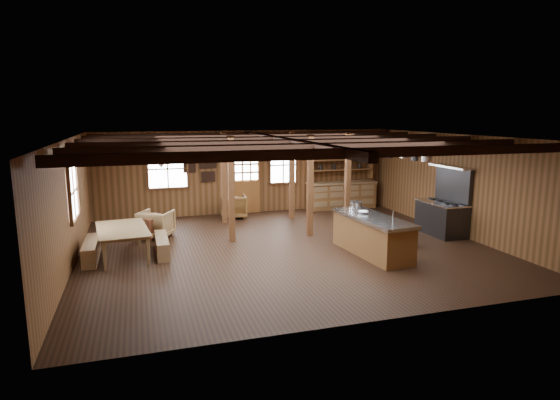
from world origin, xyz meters
The scene contains 22 objects.
room centered at (0.00, 0.00, 1.40)m, with size 10.04×9.04×2.84m.
ceiling_joists centered at (0.00, 0.18, 2.68)m, with size 9.80×8.82×0.18m.
timber_posts centered at (0.52, 2.08, 1.40)m, with size 3.95×2.35×2.80m.
back_door centered at (0.00, 4.45, 0.88)m, with size 1.02×0.08×2.15m.
window_back_left centered at (-2.60, 4.46, 1.60)m, with size 1.32×0.06×1.32m.
window_back_right centered at (1.30, 4.46, 1.60)m, with size 1.02×0.06×1.32m.
window_left centered at (-4.96, 0.50, 1.60)m, with size 0.14×1.24×1.32m.
notice_boards centered at (-1.50, 4.46, 1.64)m, with size 1.08×0.03×0.90m.
back_counter centered at (3.40, 4.20, 0.60)m, with size 2.55×0.60×2.45m.
pendant_lamps centered at (-2.25, 1.00, 2.25)m, with size 1.86×2.36×0.66m.
pot_rack centered at (3.28, 0.37, 2.26)m, with size 0.38×3.00×0.45m.
kitchen_island centered at (1.80, -1.13, 0.48)m, with size 1.10×2.57×1.20m.
step_stool centered at (3.00, -0.79, 0.21)m, with size 0.47×0.33×0.42m, color brown.
commercial_range centered at (4.65, 0.04, 0.63)m, with size 0.80×1.57×1.94m.
dining_table centered at (-3.90, 0.39, 0.35)m, with size 2.00×1.12×0.70m, color brown.
bench_wall centered at (-4.65, 0.39, 0.22)m, with size 0.30×1.61×0.44m, color brown.
bench_aisle centered at (-3.05, 0.39, 0.21)m, with size 0.29×1.52×0.42m, color brown.
armchair_a centered at (-3.21, 1.99, 0.31)m, with size 0.67×0.69×0.63m, color brown.
armchair_b centered at (-0.60, 3.80, 0.38)m, with size 0.80×0.82×0.75m, color brown.
armchair_c centered at (-3.12, 2.00, 0.38)m, with size 0.81×0.83×0.75m, color olive.
counter_pot centered at (1.79, -0.23, 1.04)m, with size 0.32×0.32×0.19m, color #BABDC2.
bowl centered at (1.71, -0.80, 0.97)m, with size 0.27×0.27×0.07m, color silver.
Camera 1 is at (-3.50, -10.91, 3.36)m, focal length 30.00 mm.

